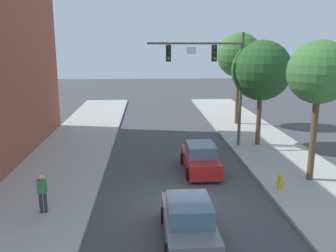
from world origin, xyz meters
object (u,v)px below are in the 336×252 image
car_lead_red (200,159)px  car_following_grey (189,222)px  pedestrian_sidewalk_left_walker (42,191)px  traffic_signal_mast (215,69)px  street_tree_nearest (319,73)px  fire_hydrant (280,182)px  street_tree_second (261,71)px  street_tree_third (239,55)px

car_lead_red → car_following_grey: same height
car_following_grey → pedestrian_sidewalk_left_walker: pedestrian_sidewalk_left_walker is taller
traffic_signal_mast → street_tree_nearest: traffic_signal_mast is taller
car_lead_red → pedestrian_sidewalk_left_walker: size_ratio=2.60×
fire_hydrant → street_tree_second: size_ratio=0.10×
traffic_signal_mast → street_tree_third: size_ratio=0.97×
car_lead_red → fire_hydrant: size_ratio=5.92×
traffic_signal_mast → street_tree_third: (3.31, 6.84, 0.65)m
pedestrian_sidewalk_left_walker → street_tree_nearest: street_tree_nearest is taller
pedestrian_sidewalk_left_walker → street_tree_third: bearing=53.6°
traffic_signal_mast → car_following_grey: size_ratio=1.77×
street_tree_nearest → street_tree_third: size_ratio=0.90×
pedestrian_sidewalk_left_walker → traffic_signal_mast: bearing=47.4°
car_lead_red → street_tree_second: bearing=45.3°
street_tree_nearest → street_tree_second: (-0.67, 6.66, -0.35)m
street_tree_second → street_tree_third: (0.20, 6.73, 0.79)m
car_lead_red → car_following_grey: 7.34m
street_tree_second → street_tree_third: bearing=88.3°
traffic_signal_mast → street_tree_nearest: size_ratio=1.08×
car_lead_red → street_tree_third: bearing=66.9°
car_lead_red → pedestrian_sidewalk_left_walker: pedestrian_sidewalk_left_walker is taller
pedestrian_sidewalk_left_walker → street_tree_nearest: bearing=13.4°
pedestrian_sidewalk_left_walker → street_tree_nearest: 13.64m
traffic_signal_mast → car_following_grey: bearing=-104.5°
traffic_signal_mast → street_tree_second: traffic_signal_mast is taller
traffic_signal_mast → pedestrian_sidewalk_left_walker: 13.62m
car_following_grey → street_tree_nearest: size_ratio=0.61×
traffic_signal_mast → street_tree_third: street_tree_third is taller
street_tree_second → fire_hydrant: bearing=-99.5°
street_tree_nearest → car_lead_red: bearing=160.1°
car_lead_red → car_following_grey: (-1.48, -7.18, 0.00)m
pedestrian_sidewalk_left_walker → street_tree_third: street_tree_third is taller
street_tree_nearest → street_tree_third: (-0.47, 13.38, 0.45)m
street_tree_second → pedestrian_sidewalk_left_walker: bearing=-140.9°
street_tree_nearest → street_tree_second: size_ratio=0.99×
car_following_grey → street_tree_third: bearing=71.1°
pedestrian_sidewalk_left_walker → street_tree_third: size_ratio=0.21×
traffic_signal_mast → car_lead_red: (-1.57, -4.61, -4.60)m
traffic_signal_mast → street_tree_nearest: 7.56m
street_tree_third → car_following_grey: bearing=-108.9°
car_lead_red → street_tree_nearest: bearing=-19.9°
fire_hydrant → street_tree_third: street_tree_third is taller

